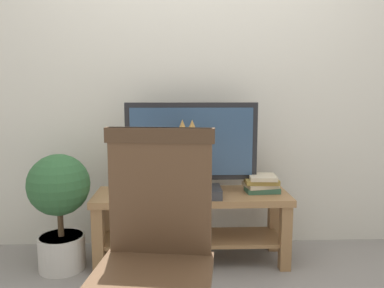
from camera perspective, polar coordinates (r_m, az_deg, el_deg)
name	(u,v)px	position (r m, az deg, el deg)	size (l,w,h in m)	color
back_wall	(197,56)	(2.87, 0.72, 13.01)	(7.00, 0.12, 2.80)	beige
tv_stand	(192,213)	(2.60, -0.04, -10.25)	(1.29, 0.41, 0.47)	olive
tv	(191,145)	(2.55, -0.08, -0.20)	(0.87, 0.20, 0.60)	black
media_box	(187,192)	(2.47, -0.73, -7.19)	(0.43, 0.23, 0.06)	#2D2D30
cat	(187,163)	(2.41, -0.70, -2.83)	(0.20, 0.36, 0.44)	olive
wooden_chair	(155,243)	(1.50, -5.47, -14.52)	(0.49, 0.49, 1.01)	#513823
book_stack	(262,183)	(2.62, 10.32, -5.81)	(0.24, 0.22, 0.12)	#38664C
potted_plant	(60,202)	(2.60, -19.14, -8.21)	(0.39, 0.39, 0.75)	beige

